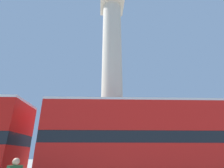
% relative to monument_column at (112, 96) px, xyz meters
% --- Properties ---
extents(monument_column, '(5.49, 5.49, 18.88)m').
position_rel_monument_column_xyz_m(monument_column, '(0.00, 0.00, 0.00)').
color(monument_column, '#BCB29E').
rests_on(monument_column, ground_plane).
extents(bus_b, '(11.36, 3.10, 4.40)m').
position_rel_monument_column_xyz_m(bus_b, '(1.87, -5.25, -4.19)').
color(bus_b, red).
rests_on(bus_b, ground_plane).
extents(street_lamp, '(0.47, 0.47, 5.25)m').
position_rel_monument_column_xyz_m(street_lamp, '(3.29, -1.59, -3.42)').
color(street_lamp, black).
rests_on(street_lamp, ground_plane).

